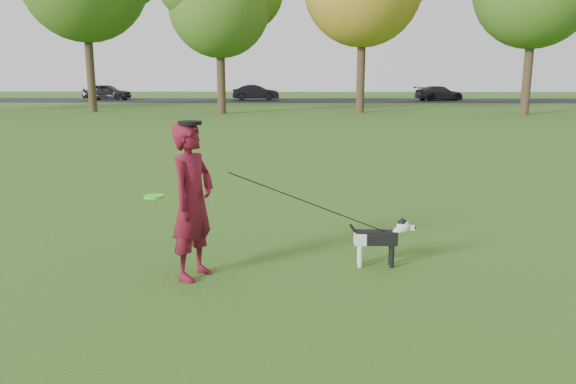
{
  "coord_description": "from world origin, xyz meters",
  "views": [
    {
      "loc": [
        0.55,
        -6.83,
        2.41
      ],
      "look_at": [
        0.39,
        -0.11,
        0.95
      ],
      "focal_mm": 35.0,
      "sensor_mm": 36.0,
      "label": 1
    }
  ],
  "objects_px": {
    "man": "(193,201)",
    "dog": "(381,237)",
    "car_left": "(107,92)",
    "car_right": "(439,93)",
    "car_mid": "(256,93)"
  },
  "relations": [
    {
      "from": "dog",
      "to": "car_right",
      "type": "relative_size",
      "value": 0.21
    },
    {
      "from": "car_left",
      "to": "car_right",
      "type": "relative_size",
      "value": 0.96
    },
    {
      "from": "dog",
      "to": "car_right",
      "type": "xyz_separation_m",
      "value": [
        10.3,
        40.1,
        0.22
      ]
    },
    {
      "from": "car_left",
      "to": "car_right",
      "type": "bearing_deg",
      "value": -87.85
    },
    {
      "from": "man",
      "to": "car_right",
      "type": "distance_m",
      "value": 42.43
    },
    {
      "from": "man",
      "to": "car_right",
      "type": "bearing_deg",
      "value": 6.0
    },
    {
      "from": "car_left",
      "to": "car_right",
      "type": "height_order",
      "value": "car_left"
    },
    {
      "from": "car_left",
      "to": "car_right",
      "type": "xyz_separation_m",
      "value": [
        27.4,
        0.0,
        -0.08
      ]
    },
    {
      "from": "car_mid",
      "to": "dog",
      "type": "bearing_deg",
      "value": -175.27
    },
    {
      "from": "dog",
      "to": "car_left",
      "type": "height_order",
      "value": "car_left"
    },
    {
      "from": "car_mid",
      "to": "car_left",
      "type": "bearing_deg",
      "value": 88.0
    },
    {
      "from": "man",
      "to": "dog",
      "type": "height_order",
      "value": "man"
    },
    {
      "from": "man",
      "to": "car_mid",
      "type": "xyz_separation_m",
      "value": [
        -2.47,
        40.52,
        -0.27
      ]
    },
    {
      "from": "car_mid",
      "to": "car_right",
      "type": "xyz_separation_m",
      "value": [
        15.03,
        0.0,
        -0.04
      ]
    },
    {
      "from": "man",
      "to": "car_left",
      "type": "relative_size",
      "value": 0.48
    }
  ]
}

